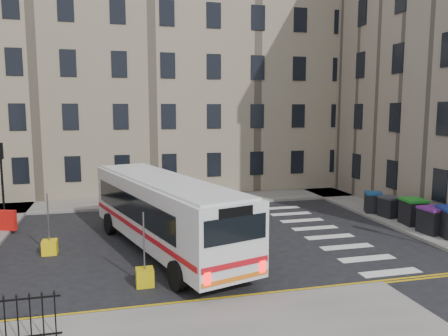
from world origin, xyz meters
name	(u,v)px	position (x,y,z in m)	size (l,w,h in m)	color
ground	(243,236)	(0.00, 0.00, 0.00)	(120.00, 120.00, 0.00)	black
pavement_north	(115,204)	(-6.00, 8.60, 0.07)	(36.00, 3.20, 0.15)	slate
pavement_east	(363,207)	(9.00, 4.00, 0.07)	(2.40, 26.00, 0.15)	slate
terrace_north	(97,76)	(-7.00, 15.50, 8.62)	(38.30, 10.80, 17.20)	gray
traffic_light_nw	(1,168)	(-12.00, 6.50, 2.87)	(0.28, 0.22, 4.10)	black
bus	(164,210)	(-3.91, -1.43, 1.79)	(5.75, 11.63, 3.10)	silver
wheelie_bin_b	(432,220)	(8.81, -2.29, 0.79)	(1.10, 1.24, 1.27)	black
wheelie_bin_c	(413,211)	(9.01, -0.65, 0.83)	(1.19, 1.33, 1.34)	black
wheelie_bin_d	(389,207)	(8.81, 1.07, 0.72)	(1.06, 1.17, 1.14)	black
wheelie_bin_e	(373,202)	(8.55, 2.26, 0.74)	(1.28, 1.35, 1.17)	black
bollard_yellow	(50,247)	(-8.66, -0.64, 0.30)	(0.60, 0.60, 0.60)	yellow
bollard_chevron	(145,277)	(-5.00, -5.00, 0.30)	(0.60, 0.60, 0.60)	#C4AD0B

